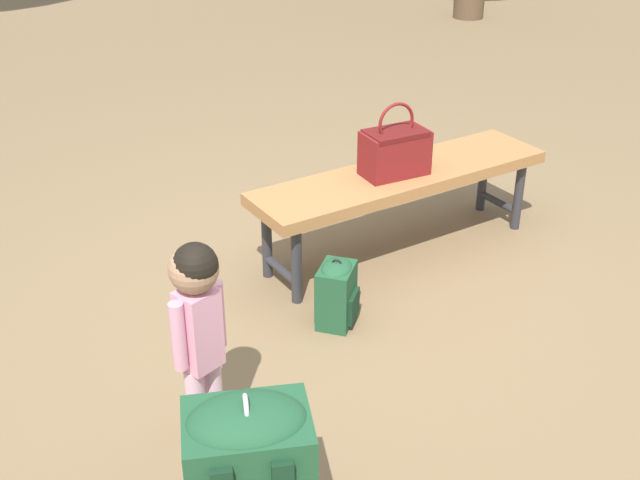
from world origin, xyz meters
TOP-DOWN VIEW (x-y plane):
  - ground_plane at (0.00, 0.00)m, footprint 40.00×40.00m
  - park_bench at (-0.69, -0.16)m, footprint 1.65×0.76m
  - handbag at (-0.64, -0.17)m, footprint 0.36×0.27m
  - child_standing at (0.91, 0.26)m, footprint 0.22×0.17m
  - backpack_large at (1.13, 0.75)m, footprint 0.45×0.43m
  - backpack_small at (0.02, 0.07)m, footprint 0.24×0.22m

SIDE VIEW (x-z plane):
  - ground_plane at x=0.00m, z-range 0.00..0.00m
  - backpack_small at x=0.02m, z-range 0.00..0.33m
  - backpack_large at x=1.13m, z-range 0.00..0.61m
  - park_bench at x=-0.69m, z-range 0.17..0.62m
  - child_standing at x=0.91m, z-range 0.13..0.96m
  - handbag at x=-0.64m, z-range 0.39..0.76m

